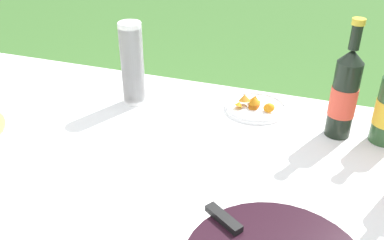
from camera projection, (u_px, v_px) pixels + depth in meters
garden_table at (94, 179)px, 1.16m from camera, size 1.81×1.08×0.77m
tablecloth at (92, 163)px, 1.13m from camera, size 1.82×1.09×0.10m
cup_stack at (132, 64)px, 1.34m from camera, size 0.07×0.07×0.27m
juice_bottle_red at (344, 94)px, 1.16m from camera, size 0.07×0.07×0.34m
snack_plate_near at (256, 106)px, 1.35m from camera, size 0.20×0.20×0.05m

